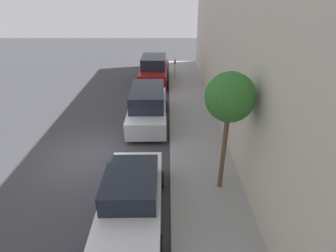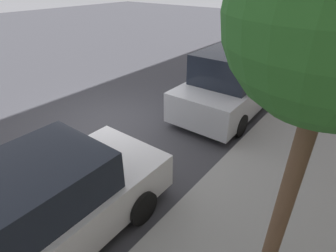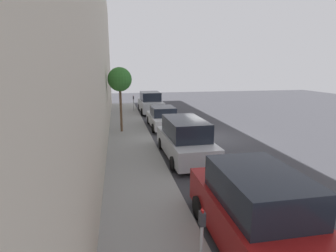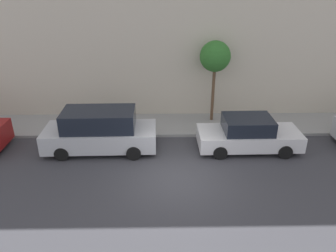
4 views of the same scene
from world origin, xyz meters
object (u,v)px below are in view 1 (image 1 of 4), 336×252
at_px(parked_sedan_second, 132,197).
at_px(parked_suv_fourth, 155,70).
at_px(parking_meter_far, 176,67).
at_px(parked_minivan_third, 149,106).
at_px(street_tree, 231,98).

distance_m(parked_sedan_second, parked_suv_fourth, 13.24).
relative_size(parked_suv_fourth, parking_meter_far, 3.35).
bearing_deg(parked_sedan_second, parked_suv_fourth, 89.72).
relative_size(parked_minivan_third, parking_meter_far, 3.42).
xyz_separation_m(parked_minivan_third, street_tree, (2.91, -5.36, 2.58)).
xyz_separation_m(parked_suv_fourth, parking_meter_far, (1.59, 0.69, 0.10)).
bearing_deg(parked_suv_fourth, parked_sedan_second, -90.28).
relative_size(parked_sedan_second, parked_minivan_third, 0.92).
bearing_deg(parked_sedan_second, street_tree, 22.16).
xyz_separation_m(parked_minivan_third, parking_meter_far, (1.60, 7.36, 0.11)).
bearing_deg(parked_suv_fourth, parked_minivan_third, -90.07).
height_order(parked_sedan_second, parked_suv_fourth, parked_suv_fourth).
relative_size(parking_meter_far, street_tree, 0.35).
bearing_deg(parking_meter_far, street_tree, -84.12).
height_order(parked_suv_fourth, street_tree, street_tree).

